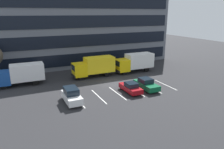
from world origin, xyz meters
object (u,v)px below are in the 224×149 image
object	(u,v)px
sedan_maroon	(131,87)
suv_white	(72,95)
sedan_forest	(146,84)
box_truck_blue	(21,74)
box_truck_yellow_all	(94,66)
box_truck_yellow	(135,62)

from	to	relation	value
sedan_maroon	suv_white	bearing A→B (deg)	179.49
sedan_forest	suv_white	xyz separation A→B (m)	(-11.15, -0.07, 0.15)
box_truck_blue	suv_white	world-z (taller)	box_truck_blue
box_truck_blue	box_truck_yellow_all	distance (m)	11.77
sedan_forest	suv_white	distance (m)	11.15
box_truck_yellow	box_truck_yellow_all	distance (m)	8.07
box_truck_yellow_all	suv_white	bearing A→B (deg)	-125.27
suv_white	sedan_maroon	bearing A→B (deg)	-0.51
box_truck_yellow	suv_white	bearing A→B (deg)	-148.58
box_truck_blue	sedan_maroon	bearing A→B (deg)	-35.64
sedan_maroon	box_truck_blue	bearing A→B (deg)	144.36
box_truck_yellow	sedan_forest	bearing A→B (deg)	-111.15
suv_white	sedan_forest	bearing A→B (deg)	0.33
box_truck_yellow	suv_white	world-z (taller)	box_truck_yellow
sedan_maroon	suv_white	distance (m)	8.46
box_truck_yellow	suv_white	distance (m)	17.10
box_truck_yellow	box_truck_yellow_all	size ratio (longest dim) A/B	1.00
box_truck_yellow_all	sedan_maroon	size ratio (longest dim) A/B	1.82
sedan_forest	suv_white	size ratio (longest dim) A/B	1.07
box_truck_blue	box_truck_yellow_all	bearing A→B (deg)	-2.68
box_truck_yellow	box_truck_yellow_all	bearing A→B (deg)	177.88
sedan_forest	sedan_maroon	world-z (taller)	sedan_forest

